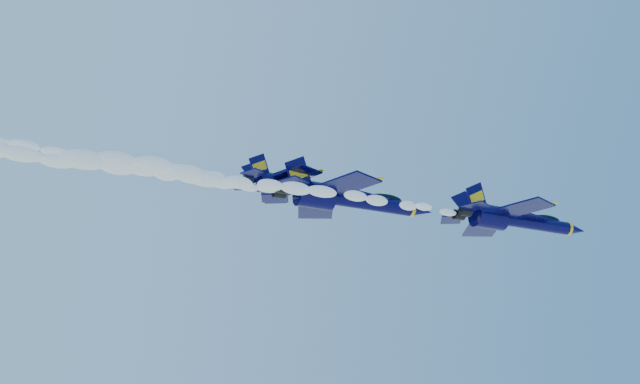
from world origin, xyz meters
name	(u,v)px	position (x,y,z in m)	size (l,w,h in m)	color
jet_lead	(515,220)	(20.12, -13.26, 148.58)	(16.52, 13.55, 6.14)	#07043B
smoke_trail_jet_lead	(277,186)	(-6.79, -13.26, 148.21)	(39.70, 1.71, 1.54)	white
jet_second	(347,199)	(6.15, -1.20, 152.99)	(19.89, 16.32, 7.39)	#07043B
smoke_trail_jet_second	(93,163)	(-22.20, -1.20, 152.59)	(39.70, 2.06, 1.85)	white
jet_third	(298,187)	(1.32, 1.79, 154.81)	(15.64, 12.83, 5.81)	#07043B
smoke_trail_jet_third	(60,153)	(-25.22, 1.79, 154.45)	(39.70, 1.62, 1.46)	white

